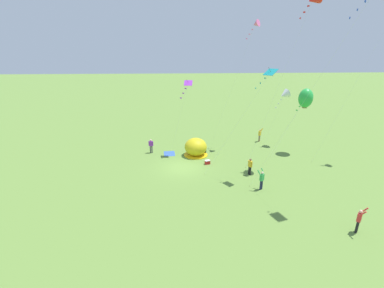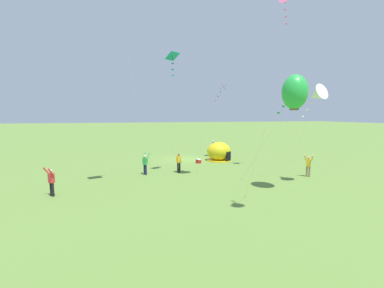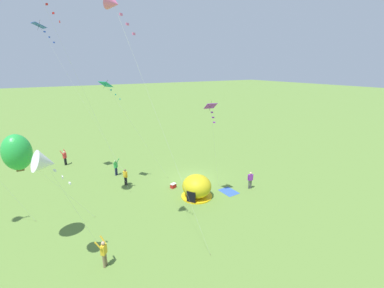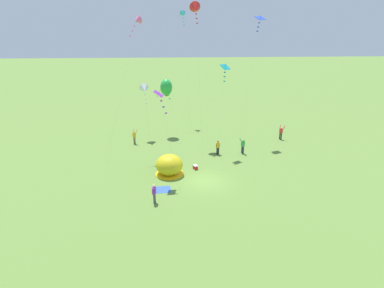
# 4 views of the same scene
# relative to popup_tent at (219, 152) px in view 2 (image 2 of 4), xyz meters

# --- Properties ---
(ground_plane) EXTENTS (300.00, 300.00, 0.00)m
(ground_plane) POSITION_rel_popup_tent_xyz_m (3.47, -1.78, -1.00)
(ground_plane) COLOR olive
(popup_tent) EXTENTS (2.81, 2.81, 2.10)m
(popup_tent) POSITION_rel_popup_tent_xyz_m (0.00, 0.00, 0.00)
(popup_tent) COLOR gold
(popup_tent) RESTS_ON ground
(picnic_blanket) EXTENTS (1.77, 1.39, 0.01)m
(picnic_blanket) POSITION_rel_popup_tent_xyz_m (-0.75, -3.12, -0.99)
(picnic_blanket) COLOR #3359A5
(picnic_blanket) RESTS_ON ground
(cooler_box) EXTENTS (0.52, 0.62, 0.44)m
(cooler_box) POSITION_rel_popup_tent_xyz_m (2.70, 1.03, -0.78)
(cooler_box) COLOR red
(cooler_box) RESTS_ON ground
(person_far_back) EXTENTS (0.32, 0.58, 1.72)m
(person_far_back) POSITION_rel_popup_tent_xyz_m (-1.26, -5.31, -0.03)
(person_far_back) COLOR #4C4C51
(person_far_back) RESTS_ON ground
(person_arms_raised) EXTENTS (0.68, 0.72, 1.89)m
(person_arms_raised) POSITION_rel_popup_tent_xyz_m (8.62, 4.97, 0.00)
(person_arms_raised) COLOR #1E2347
(person_arms_raised) RESTS_ON ground
(person_strolling) EXTENTS (0.69, 0.71, 1.89)m
(person_strolling) POSITION_rel_popup_tent_xyz_m (14.81, 9.41, 0.00)
(person_strolling) COLOR black
(person_strolling) RESTS_ON ground
(person_with_toddler) EXTENTS (0.71, 0.69, 1.89)m
(person_with_toddler) POSITION_rel_popup_tent_xyz_m (-4.41, 9.18, 0.00)
(person_with_toddler) COLOR #8C7251
(person_with_toddler) RESTS_ON ground
(person_center_field) EXTENTS (0.54, 0.38, 1.72)m
(person_center_field) POSITION_rel_popup_tent_xyz_m (5.65, 4.83, -0.03)
(person_center_field) COLOR black
(person_center_field) RESTS_ON ground
(kite_green) EXTENTS (2.36, 4.84, 7.66)m
(kite_green) POSITION_rel_popup_tent_xyz_m (-0.21, 12.68, 5.56)
(kite_green) COLOR silver
(kite_green) RESTS_ON ground
(kite_white) EXTENTS (1.47, 3.03, 7.31)m
(kite_white) POSITION_rel_popup_tent_xyz_m (-2.98, 11.32, 5.57)
(kite_white) COLOR silver
(kite_white) RESTS_ON ground
(kite_purple) EXTENTS (2.15, 2.87, 8.72)m
(kite_purple) POSITION_rel_popup_tent_xyz_m (-0.65, -0.94, 7.04)
(kite_purple) COLOR silver
(kite_purple) RESTS_ON ground
(kite_pink) EXTENTS (4.51, 4.42, 15.08)m
(kite_pink) POSITION_rel_popup_tent_xyz_m (-3.00, 7.04, 13.56)
(kite_pink) COLOR silver
(kite_pink) RESTS_ON ground
(kite_teal) EXTENTS (1.77, 5.95, 10.26)m
(kite_teal) POSITION_rel_popup_tent_xyz_m (6.27, 5.54, 8.59)
(kite_teal) COLOR silver
(kite_teal) RESTS_ON ground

